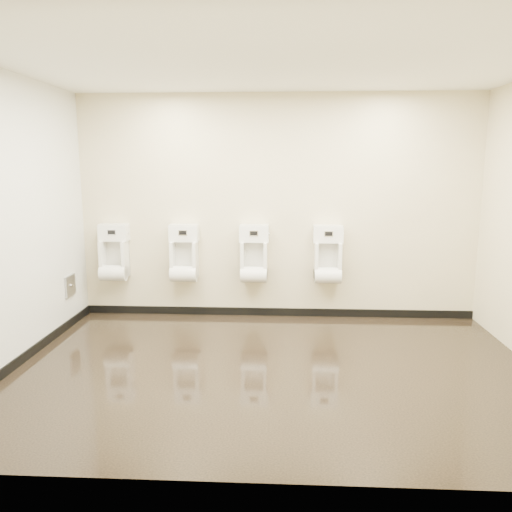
{
  "coord_description": "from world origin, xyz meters",
  "views": [
    {
      "loc": [
        0.06,
        -4.51,
        1.93
      ],
      "look_at": [
        -0.2,
        0.55,
        1.0
      ],
      "focal_mm": 35.0,
      "sensor_mm": 36.0,
      "label": 1
    }
  ],
  "objects_px": {
    "urinal_1": "(184,257)",
    "urinal_2": "(254,258)",
    "urinal_0": "(114,257)",
    "urinal_3": "(328,259)",
    "access_panel": "(70,286)"
  },
  "relations": [
    {
      "from": "urinal_1",
      "to": "urinal_2",
      "type": "bearing_deg",
      "value": 0.0
    },
    {
      "from": "access_panel",
      "to": "urinal_2",
      "type": "height_order",
      "value": "urinal_2"
    },
    {
      "from": "access_panel",
      "to": "urinal_0",
      "type": "distance_m",
      "value": 0.66
    },
    {
      "from": "urinal_1",
      "to": "urinal_0",
      "type": "bearing_deg",
      "value": 180.0
    },
    {
      "from": "access_panel",
      "to": "urinal_3",
      "type": "bearing_deg",
      "value": 7.77
    },
    {
      "from": "access_panel",
      "to": "urinal_2",
      "type": "xyz_separation_m",
      "value": [
        2.2,
        0.43,
        0.28
      ]
    },
    {
      "from": "urinal_0",
      "to": "urinal_1",
      "type": "height_order",
      "value": "same"
    },
    {
      "from": "urinal_2",
      "to": "urinal_3",
      "type": "height_order",
      "value": "same"
    },
    {
      "from": "urinal_0",
      "to": "urinal_1",
      "type": "distance_m",
      "value": 0.9
    },
    {
      "from": "urinal_3",
      "to": "urinal_2",
      "type": "bearing_deg",
      "value": 180.0
    },
    {
      "from": "urinal_0",
      "to": "access_panel",
      "type": "bearing_deg",
      "value": -134.03
    },
    {
      "from": "urinal_0",
      "to": "urinal_3",
      "type": "height_order",
      "value": "same"
    },
    {
      "from": "urinal_0",
      "to": "urinal_2",
      "type": "distance_m",
      "value": 1.79
    },
    {
      "from": "urinal_1",
      "to": "access_panel",
      "type": "bearing_deg",
      "value": -162.03
    },
    {
      "from": "urinal_1",
      "to": "urinal_2",
      "type": "distance_m",
      "value": 0.89
    }
  ]
}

